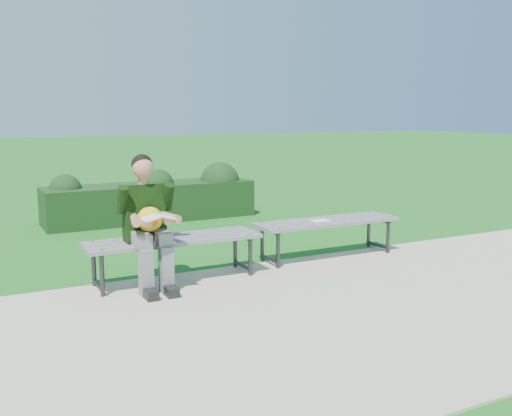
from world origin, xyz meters
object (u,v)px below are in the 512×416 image
object	(u,v)px
bench_left	(174,243)
paper_sheet	(320,220)
seated_boy	(147,218)
bench_right	(327,224)
hedge	(157,197)

from	to	relation	value
bench_left	paper_sheet	size ratio (longest dim) A/B	7.56
paper_sheet	seated_boy	bearing A→B (deg)	-174.43
seated_boy	paper_sheet	distance (m)	2.19
bench_left	seated_boy	size ratio (longest dim) A/B	1.37
bench_right	paper_sheet	distance (m)	0.12
bench_right	seated_boy	world-z (taller)	seated_boy
bench_left	hedge	bearing A→B (deg)	75.35
bench_left	bench_right	size ratio (longest dim) A/B	1.00
bench_right	seated_boy	xyz separation A→B (m)	(-2.26, -0.21, 0.30)
bench_right	paper_sheet	world-z (taller)	bench_right
seated_boy	bench_left	bearing A→B (deg)	17.62
seated_boy	bench_right	bearing A→B (deg)	5.33
hedge	bench_left	bearing A→B (deg)	-104.65
hedge	bench_right	bearing A→B (deg)	-73.07
bench_left	seated_boy	distance (m)	0.43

